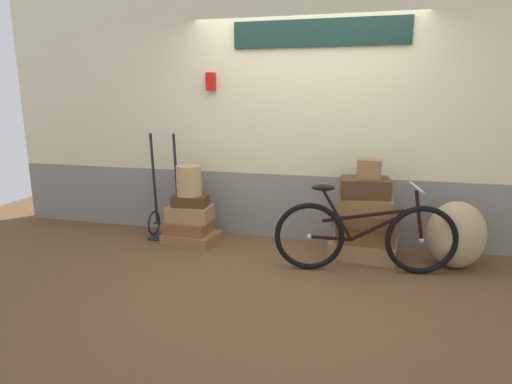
{
  "coord_description": "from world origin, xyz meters",
  "views": [
    {
      "loc": [
        0.69,
        -4.06,
        1.67
      ],
      "look_at": [
        -0.41,
        0.24,
        0.66
      ],
      "focal_mm": 30.09,
      "sensor_mm": 36.0,
      "label": 1
    }
  ],
  "objects_px": {
    "suitcase_3": "(191,201)",
    "suitcase_8": "(365,187)",
    "suitcase_2": "(190,213)",
    "suitcase_6": "(364,218)",
    "suitcase_9": "(369,169)",
    "suitcase_1": "(188,227)",
    "wicker_basket": "(189,181)",
    "luggage_trolley": "(166,213)",
    "burlap_sack": "(456,235)",
    "suitcase_7": "(367,205)",
    "suitcase_0": "(191,238)",
    "suitcase_5": "(366,232)",
    "suitcase_4": "(363,248)",
    "bicycle": "(364,236)"
  },
  "relations": [
    {
      "from": "suitcase_3",
      "to": "suitcase_8",
      "type": "xyz_separation_m",
      "value": [
        1.91,
        -0.01,
        0.26
      ]
    },
    {
      "from": "suitcase_2",
      "to": "suitcase_8",
      "type": "xyz_separation_m",
      "value": [
        1.93,
        -0.01,
        0.41
      ]
    },
    {
      "from": "suitcase_6",
      "to": "suitcase_9",
      "type": "xyz_separation_m",
      "value": [
        0.02,
        -0.01,
        0.51
      ]
    },
    {
      "from": "suitcase_2",
      "to": "suitcase_1",
      "type": "bearing_deg",
      "value": -129.55
    },
    {
      "from": "wicker_basket",
      "to": "luggage_trolley",
      "type": "relative_size",
      "value": 0.27
    },
    {
      "from": "burlap_sack",
      "to": "luggage_trolley",
      "type": "bearing_deg",
      "value": 176.87
    },
    {
      "from": "suitcase_7",
      "to": "wicker_basket",
      "type": "relative_size",
      "value": 1.51
    },
    {
      "from": "suitcase_0",
      "to": "suitcase_5",
      "type": "relative_size",
      "value": 0.99
    },
    {
      "from": "suitcase_7",
      "to": "luggage_trolley",
      "type": "distance_m",
      "value": 2.34
    },
    {
      "from": "suitcase_6",
      "to": "burlap_sack",
      "type": "bearing_deg",
      "value": 1.62
    },
    {
      "from": "suitcase_1",
      "to": "suitcase_6",
      "type": "xyz_separation_m",
      "value": [
        1.96,
        0.02,
        0.24
      ]
    },
    {
      "from": "suitcase_6",
      "to": "suitcase_8",
      "type": "distance_m",
      "value": 0.32
    },
    {
      "from": "wicker_basket",
      "to": "luggage_trolley",
      "type": "height_order",
      "value": "luggage_trolley"
    },
    {
      "from": "suitcase_2",
      "to": "suitcase_4",
      "type": "height_order",
      "value": "suitcase_2"
    },
    {
      "from": "suitcase_0",
      "to": "suitcase_2",
      "type": "bearing_deg",
      "value": 127.48
    },
    {
      "from": "suitcase_9",
      "to": "suitcase_6",
      "type": "bearing_deg",
      "value": 145.14
    },
    {
      "from": "suitcase_6",
      "to": "suitcase_8",
      "type": "bearing_deg",
      "value": -142.16
    },
    {
      "from": "suitcase_1",
      "to": "suitcase_5",
      "type": "xyz_separation_m",
      "value": [
        1.99,
        0.05,
        0.08
      ]
    },
    {
      "from": "suitcase_1",
      "to": "burlap_sack",
      "type": "relative_size",
      "value": 0.74
    },
    {
      "from": "suitcase_1",
      "to": "suitcase_6",
      "type": "height_order",
      "value": "suitcase_6"
    },
    {
      "from": "suitcase_5",
      "to": "wicker_basket",
      "type": "relative_size",
      "value": 1.75
    },
    {
      "from": "suitcase_5",
      "to": "suitcase_8",
      "type": "xyz_separation_m",
      "value": [
        -0.04,
        -0.04,
        0.48
      ]
    },
    {
      "from": "suitcase_5",
      "to": "luggage_trolley",
      "type": "xyz_separation_m",
      "value": [
        -2.33,
        0.1,
        0.02
      ]
    },
    {
      "from": "suitcase_4",
      "to": "suitcase_6",
      "type": "height_order",
      "value": "suitcase_6"
    },
    {
      "from": "suitcase_7",
      "to": "luggage_trolley",
      "type": "height_order",
      "value": "luggage_trolley"
    },
    {
      "from": "suitcase_0",
      "to": "bicycle",
      "type": "height_order",
      "value": "bicycle"
    },
    {
      "from": "suitcase_2",
      "to": "bicycle",
      "type": "bearing_deg",
      "value": -11.4
    },
    {
      "from": "suitcase_6",
      "to": "bicycle",
      "type": "bearing_deg",
      "value": -84.62
    },
    {
      "from": "suitcase_8",
      "to": "suitcase_9",
      "type": "bearing_deg",
      "value": -15.88
    },
    {
      "from": "suitcase_9",
      "to": "wicker_basket",
      "type": "bearing_deg",
      "value": 179.14
    },
    {
      "from": "suitcase_6",
      "to": "suitcase_9",
      "type": "distance_m",
      "value": 0.51
    },
    {
      "from": "suitcase_4",
      "to": "wicker_basket",
      "type": "relative_size",
      "value": 1.98
    },
    {
      "from": "suitcase_2",
      "to": "luggage_trolley",
      "type": "relative_size",
      "value": 0.39
    },
    {
      "from": "suitcase_2",
      "to": "suitcase_3",
      "type": "xyz_separation_m",
      "value": [
        0.01,
        -0.01,
        0.15
      ]
    },
    {
      "from": "suitcase_2",
      "to": "suitcase_4",
      "type": "relative_size",
      "value": 0.72
    },
    {
      "from": "wicker_basket",
      "to": "suitcase_6",
      "type": "bearing_deg",
      "value": -0.12
    },
    {
      "from": "suitcase_3",
      "to": "suitcase_8",
      "type": "distance_m",
      "value": 1.93
    },
    {
      "from": "suitcase_0",
      "to": "suitcase_8",
      "type": "relative_size",
      "value": 1.22
    },
    {
      "from": "suitcase_0",
      "to": "luggage_trolley",
      "type": "height_order",
      "value": "luggage_trolley"
    },
    {
      "from": "suitcase_1",
      "to": "suitcase_2",
      "type": "height_order",
      "value": "suitcase_2"
    },
    {
      "from": "suitcase_2",
      "to": "luggage_trolley",
      "type": "bearing_deg",
      "value": 161.07
    },
    {
      "from": "suitcase_1",
      "to": "bicycle",
      "type": "bearing_deg",
      "value": -7.89
    },
    {
      "from": "suitcase_0",
      "to": "suitcase_8",
      "type": "bearing_deg",
      "value": 7.19
    },
    {
      "from": "suitcase_4",
      "to": "suitcase_6",
      "type": "bearing_deg",
      "value": -98.68
    },
    {
      "from": "suitcase_2",
      "to": "suitcase_5",
      "type": "distance_m",
      "value": 1.97
    },
    {
      "from": "suitcase_4",
      "to": "bicycle",
      "type": "bearing_deg",
      "value": -84.17
    },
    {
      "from": "suitcase_8",
      "to": "burlap_sack",
      "type": "xyz_separation_m",
      "value": [
        0.89,
        -0.04,
        -0.42
      ]
    },
    {
      "from": "suitcase_8",
      "to": "bicycle",
      "type": "bearing_deg",
      "value": -92.24
    },
    {
      "from": "wicker_basket",
      "to": "bicycle",
      "type": "xyz_separation_m",
      "value": [
        1.94,
        -0.39,
        -0.37
      ]
    },
    {
      "from": "suitcase_3",
      "to": "wicker_basket",
      "type": "height_order",
      "value": "wicker_basket"
    }
  ]
}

